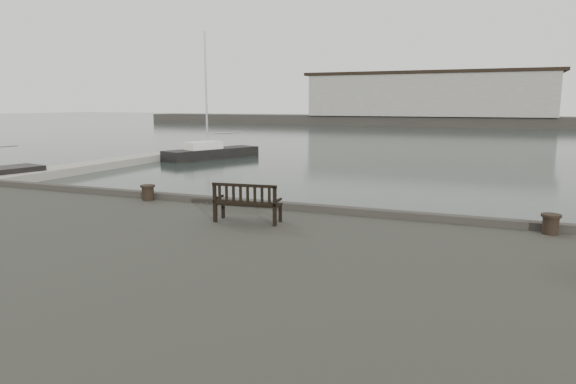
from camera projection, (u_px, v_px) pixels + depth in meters
name	position (u px, v px, depth m)	size (l,w,h in m)	color
ground	(292.00, 262.00, 14.46)	(400.00, 400.00, 0.00)	black
pontoon	(45.00, 174.00, 30.95)	(2.00, 24.00, 0.50)	#A3A197
breakwater	(445.00, 104.00, 99.43)	(140.00, 9.50, 12.20)	#383530
bench	(247.00, 210.00, 12.48)	(1.68, 0.72, 0.94)	black
bollard_left	(148.00, 193.00, 15.34)	(0.44, 0.44, 0.46)	black
bollard_right	(551.00, 224.00, 11.34)	(0.43, 0.43, 0.45)	black
yacht_d	(212.00, 155.00, 41.92)	(5.22, 8.49, 10.60)	black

